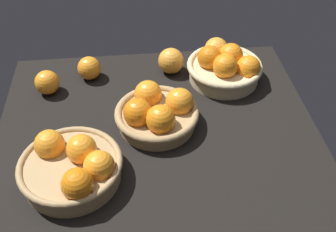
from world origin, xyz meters
The scene contains 7 objects.
market_tray centered at (0.00, 0.00, 1.50)cm, with size 84.00×72.00×3.00cm, color black.
basket_near_left centered at (-20.49, -14.55, 7.09)cm, with size 23.83×23.83×10.24cm.
basket_far_right centered at (21.90, 19.96, 7.55)cm, with size 22.45×22.45×10.73cm.
basket_center centered at (-0.06, 1.88, 6.98)cm, with size 22.10×22.10×9.91cm.
loose_orange_front_gap centered at (-18.37, 24.67, 6.49)cm, with size 6.98×6.98×6.98cm, color orange.
loose_orange_back_gap centered at (-30.13, 18.81, 6.50)cm, with size 6.99×6.99×6.99cm, color orange.
loose_orange_side_gap centered at (6.36, 25.22, 6.93)cm, with size 7.87×7.87×7.87cm, color #F49E33.
Camera 1 is at (-5.37, -76.49, 76.69)cm, focal length 43.07 mm.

